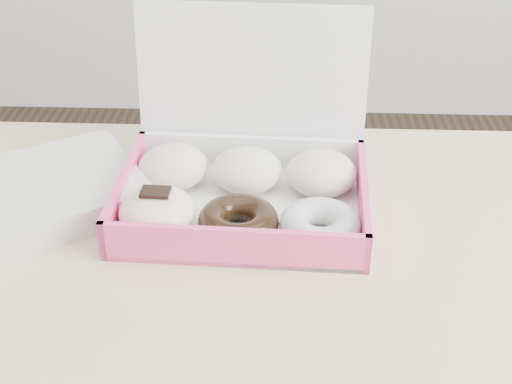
{
  "coord_description": "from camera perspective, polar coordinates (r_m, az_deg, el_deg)",
  "views": [
    {
      "loc": [
        -0.08,
        -0.64,
        1.28
      ],
      "look_at": [
        -0.11,
        0.13,
        0.79
      ],
      "focal_mm": 50.0,
      "sensor_mm": 36.0,
      "label": 1
    }
  ],
  "objects": [
    {
      "name": "donut_box",
      "position": [
        0.95,
        -1.16,
        0.88
      ],
      "size": [
        0.33,
        0.29,
        0.24
      ],
      "rotation": [
        0.0,
        0.0,
        -0.04
      ],
      "color": "white",
      "rests_on": "table"
    },
    {
      "name": "table",
      "position": [
        0.89,
        7.09,
        -11.52
      ],
      "size": [
        1.2,
        0.8,
        0.75
      ],
      "color": "#D2BF8A",
      "rests_on": "ground"
    },
    {
      "name": "newspapers",
      "position": [
        0.99,
        -16.66,
        -0.1
      ],
      "size": [
        0.32,
        0.3,
        0.04
      ],
      "primitive_type": "cube",
      "rotation": [
        0.0,
        0.0,
        0.55
      ],
      "color": "white",
      "rests_on": "table"
    }
  ]
}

